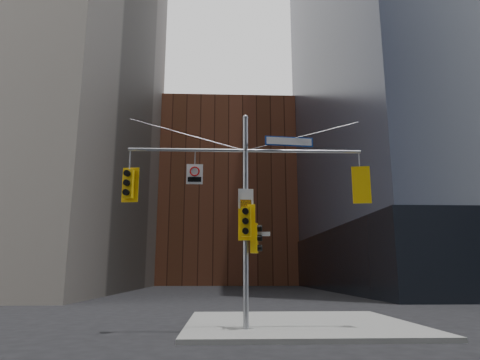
{
  "coord_description": "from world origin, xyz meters",
  "views": [
    {
      "loc": [
        -0.77,
        -12.14,
        1.93
      ],
      "look_at": [
        -0.19,
        2.0,
        4.97
      ],
      "focal_mm": 32.0,
      "sensor_mm": 36.0,
      "label": 1
    }
  ],
  "objects": [
    {
      "name": "ground",
      "position": [
        0.0,
        0.0,
        0.0
      ],
      "size": [
        160.0,
        160.0,
        0.0
      ],
      "primitive_type": "plane",
      "color": "black",
      "rests_on": "ground"
    },
    {
      "name": "sidewalk_corner",
      "position": [
        2.0,
        4.0,
        0.07
      ],
      "size": [
        8.0,
        8.0,
        0.15
      ],
      "primitive_type": "cube",
      "color": "gray",
      "rests_on": "ground"
    },
    {
      "name": "traffic_light_west_arm",
      "position": [
        -3.92,
        2.01,
        4.8
      ],
      "size": [
        0.57,
        0.5,
        1.19
      ],
      "rotation": [
        0.0,
        0.0,
        -0.16
      ],
      "color": "yellow",
      "rests_on": "ground"
    },
    {
      "name": "street_sign_blade",
      "position": [
        1.52,
        2.0,
        6.35
      ],
      "size": [
        1.7,
        0.23,
        0.33
      ],
      "rotation": [
        0.0,
        0.0,
        0.11
      ],
      "color": "#103799",
      "rests_on": "ground"
    },
    {
      "name": "traffic_light_pole_side",
      "position": [
        0.32,
        1.99,
        3.0
      ],
      "size": [
        0.42,
        0.36,
        0.97
      ],
      "rotation": [
        0.0,
        0.0,
        1.36
      ],
      "color": "yellow",
      "rests_on": "ground"
    },
    {
      "name": "regulatory_sign_arm",
      "position": [
        -1.73,
        1.97,
        5.17
      ],
      "size": [
        0.55,
        0.06,
        0.69
      ],
      "rotation": [
        0.0,
        0.0,
        -0.0
      ],
      "color": "silver",
      "rests_on": "ground"
    },
    {
      "name": "brick_midrise",
      "position": [
        0.0,
        58.0,
        14.0
      ],
      "size": [
        26.0,
        20.0,
        28.0
      ],
      "primitive_type": "cube",
      "color": "brown",
      "rests_on": "ground"
    },
    {
      "name": "traffic_light_pole_front",
      "position": [
        0.0,
        1.73,
        3.52
      ],
      "size": [
        0.56,
        0.5,
        1.19
      ],
      "rotation": [
        0.0,
        0.0,
        -0.18
      ],
      "color": "yellow",
      "rests_on": "ground"
    },
    {
      "name": "regulatory_sign_pole",
      "position": [
        0.0,
        1.88,
        4.29
      ],
      "size": [
        0.51,
        0.08,
        0.66
      ],
      "rotation": [
        0.0,
        0.0,
        0.08
      ],
      "color": "silver",
      "rests_on": "ground"
    },
    {
      "name": "signal_assembly",
      "position": [
        0.0,
        1.99,
        4.42
      ],
      "size": [
        8.0,
        0.8,
        7.3
      ],
      "color": "#92949A",
      "rests_on": "ground"
    },
    {
      "name": "traffic_light_east_arm",
      "position": [
        3.94,
        1.99,
        4.8
      ],
      "size": [
        0.6,
        0.54,
        1.27
      ],
      "rotation": [
        0.0,
        0.0,
        2.95
      ],
      "color": "yellow",
      "rests_on": "ground"
    },
    {
      "name": "street_blade_ew",
      "position": [
        0.45,
        2.0,
        3.14
      ],
      "size": [
        0.72,
        0.11,
        0.14
      ],
      "rotation": [
        0.0,
        0.0,
        -0.11
      ],
      "color": "silver",
      "rests_on": "ground"
    },
    {
      "name": "street_blade_ns",
      "position": [
        0.0,
        2.45,
        2.96
      ],
      "size": [
        0.1,
        0.78,
        0.16
      ],
      "rotation": [
        0.0,
        0.0,
        0.09
      ],
      "color": "#145926",
      "rests_on": "ground"
    }
  ]
}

